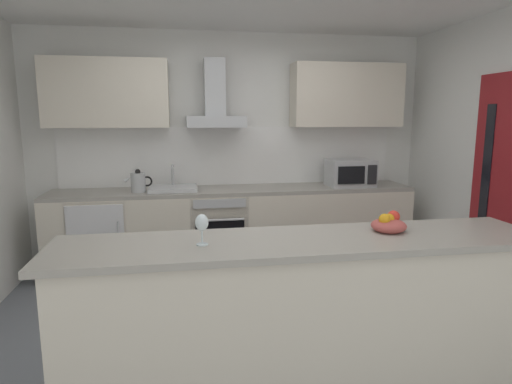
{
  "coord_description": "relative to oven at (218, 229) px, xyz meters",
  "views": [
    {
      "loc": [
        -0.56,
        -3.03,
        1.67
      ],
      "look_at": [
        0.04,
        0.49,
        1.05
      ],
      "focal_mm": 30.34,
      "sensor_mm": 36.0,
      "label": 1
    }
  ],
  "objects": [
    {
      "name": "oven",
      "position": [
        0.0,
        0.0,
        0.0
      ],
      "size": [
        0.6,
        0.62,
        0.8
      ],
      "color": "slate",
      "rests_on": "ground"
    },
    {
      "name": "upper_cabinets",
      "position": [
        0.19,
        0.18,
        1.45
      ],
      "size": [
        3.87,
        0.32,
        0.7
      ],
      "color": "beige"
    },
    {
      "name": "ground",
      "position": [
        0.19,
        -1.57,
        -0.47
      ],
      "size": [
        5.45,
        4.84,
        0.02
      ],
      "primitive_type": "cube",
      "color": "slate"
    },
    {
      "name": "side_door",
      "position": [
        2.4,
        -1.32,
        0.57
      ],
      "size": [
        0.08,
        0.85,
        2.05
      ],
      "color": "maroon",
      "rests_on": "ground"
    },
    {
      "name": "backsplash_tile",
      "position": [
        0.19,
        0.33,
        0.77
      ],
      "size": [
        3.79,
        0.02,
        0.66
      ],
      "primitive_type": "cube",
      "color": "white"
    },
    {
      "name": "refrigerator",
      "position": [
        -1.22,
        -0.0,
        -0.03
      ],
      "size": [
        0.58,
        0.6,
        0.85
      ],
      "color": "white",
      "rests_on": "ground"
    },
    {
      "name": "counter_back",
      "position": [
        0.19,
        0.03,
        -0.01
      ],
      "size": [
        3.92,
        0.6,
        0.9
      ],
      "color": "beige",
      "rests_on": "ground"
    },
    {
      "name": "kettle",
      "position": [
        -0.82,
        -0.03,
        0.55
      ],
      "size": [
        0.29,
        0.15,
        0.24
      ],
      "color": "#B7BABC",
      "rests_on": "counter_back"
    },
    {
      "name": "wine_glass",
      "position": [
        -0.27,
        -2.23,
        0.62
      ],
      "size": [
        0.08,
        0.08,
        0.18
      ],
      "color": "silver",
      "rests_on": "counter_island"
    },
    {
      "name": "sink",
      "position": [
        -0.47,
        0.01,
        0.47
      ],
      "size": [
        0.5,
        0.4,
        0.26
      ],
      "color": "silver",
      "rests_on": "counter_back"
    },
    {
      "name": "fruit_bowl",
      "position": [
        0.91,
        -2.13,
        0.54
      ],
      "size": [
        0.22,
        0.22,
        0.13
      ],
      "color": "#B24C47",
      "rests_on": "counter_island"
    },
    {
      "name": "range_hood",
      "position": [
        0.0,
        0.13,
        1.33
      ],
      "size": [
        0.62,
        0.45,
        0.72
      ],
      "color": "#B7BABC"
    },
    {
      "name": "microwave",
      "position": [
        1.49,
        -0.03,
        0.59
      ],
      "size": [
        0.5,
        0.38,
        0.3
      ],
      "color": "#B7BABC",
      "rests_on": "counter_back"
    },
    {
      "name": "counter_island",
      "position": [
        0.34,
        -2.2,
        0.02
      ],
      "size": [
        2.95,
        0.64,
        0.96
      ],
      "color": "beige",
      "rests_on": "ground"
    },
    {
      "name": "wall_back",
      "position": [
        0.19,
        0.41,
        0.84
      ],
      "size": [
        5.45,
        0.12,
        2.6
      ],
      "primitive_type": "cube",
      "color": "white",
      "rests_on": "ground"
    }
  ]
}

